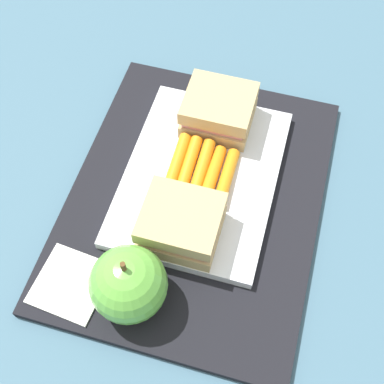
{
  "coord_description": "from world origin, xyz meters",
  "views": [
    {
      "loc": [
        0.28,
        0.08,
        0.52
      ],
      "look_at": [
        0.01,
        0.0,
        0.04
      ],
      "focal_mm": 48.25,
      "sensor_mm": 36.0,
      "label": 1
    }
  ],
  "objects_px": {
    "carrot_sticks_bundle": "(201,170)",
    "paper_napkin": "(71,284)",
    "food_tray": "(201,177)",
    "apple": "(128,284)",
    "sandwich_half_left": "(219,110)",
    "sandwich_half_right": "(181,223)"
  },
  "relations": [
    {
      "from": "carrot_sticks_bundle",
      "to": "paper_napkin",
      "type": "relative_size",
      "value": 1.13
    },
    {
      "from": "food_tray",
      "to": "paper_napkin",
      "type": "xyz_separation_m",
      "value": [
        0.16,
        -0.1,
        -0.0
      ]
    },
    {
      "from": "apple",
      "to": "food_tray",
      "type": "bearing_deg",
      "value": 169.31
    },
    {
      "from": "food_tray",
      "to": "carrot_sticks_bundle",
      "type": "height_order",
      "value": "carrot_sticks_bundle"
    },
    {
      "from": "sandwich_half_left",
      "to": "food_tray",
      "type": "bearing_deg",
      "value": 0.0
    },
    {
      "from": "sandwich_half_left",
      "to": "paper_napkin",
      "type": "distance_m",
      "value": 0.26
    },
    {
      "from": "apple",
      "to": "sandwich_half_left",
      "type": "bearing_deg",
      "value": 172.82
    },
    {
      "from": "carrot_sticks_bundle",
      "to": "apple",
      "type": "distance_m",
      "value": 0.16
    },
    {
      "from": "sandwich_half_right",
      "to": "paper_napkin",
      "type": "distance_m",
      "value": 0.13
    },
    {
      "from": "sandwich_half_right",
      "to": "paper_napkin",
      "type": "bearing_deg",
      "value": -49.32
    },
    {
      "from": "carrot_sticks_bundle",
      "to": "paper_napkin",
      "type": "distance_m",
      "value": 0.19
    },
    {
      "from": "sandwich_half_left",
      "to": "carrot_sticks_bundle",
      "type": "distance_m",
      "value": 0.08
    },
    {
      "from": "sandwich_half_right",
      "to": "apple",
      "type": "xyz_separation_m",
      "value": [
        0.08,
        -0.03,
        0.0
      ]
    },
    {
      "from": "sandwich_half_left",
      "to": "paper_napkin",
      "type": "relative_size",
      "value": 1.14
    },
    {
      "from": "carrot_sticks_bundle",
      "to": "apple",
      "type": "relative_size",
      "value": 0.9
    },
    {
      "from": "sandwich_half_left",
      "to": "sandwich_half_right",
      "type": "relative_size",
      "value": 1.0
    },
    {
      "from": "sandwich_half_left",
      "to": "carrot_sticks_bundle",
      "type": "height_order",
      "value": "sandwich_half_left"
    },
    {
      "from": "food_tray",
      "to": "sandwich_half_left",
      "type": "distance_m",
      "value": 0.08
    },
    {
      "from": "food_tray",
      "to": "carrot_sticks_bundle",
      "type": "distance_m",
      "value": 0.01
    },
    {
      "from": "paper_napkin",
      "to": "food_tray",
      "type": "bearing_deg",
      "value": 149.19
    },
    {
      "from": "carrot_sticks_bundle",
      "to": "apple",
      "type": "bearing_deg",
      "value": -10.62
    },
    {
      "from": "sandwich_half_right",
      "to": "paper_napkin",
      "type": "relative_size",
      "value": 1.14
    }
  ]
}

